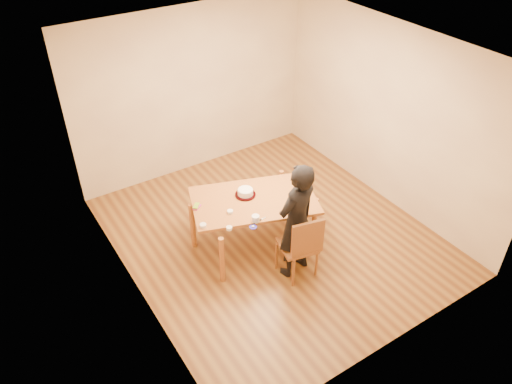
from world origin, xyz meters
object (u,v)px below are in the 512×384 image
person (296,221)px  dining_chair (297,245)px  cake (245,192)px  dining_table (254,201)px  cake_plate (245,195)px

person → dining_chair: bearing=78.6°
cake → person: size_ratio=0.13×
dining_chair → dining_table: bearing=113.6°
dining_table → dining_chair: size_ratio=3.76×
dining_chair → person: bearing=102.7°
cake_plate → person: person is taller
dining_chair → cake: 1.00m
dining_table → dining_chair: (0.15, -0.78, -0.28)m
dining_table → person: (0.15, -0.73, 0.08)m
dining_table → cake: size_ratio=7.89×
dining_chair → person: size_ratio=0.27×
dining_table → person: 0.75m
cake → cake_plate: bearing=0.0°
dining_table → cake: cake is taller
cake_plate → cake: 0.04m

